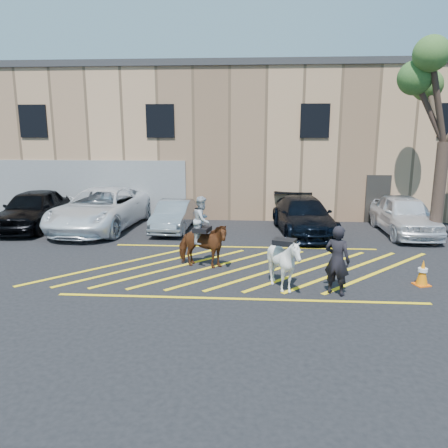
# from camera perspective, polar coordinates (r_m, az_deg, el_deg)

# --- Properties ---
(ground) EXTENTS (90.00, 90.00, 0.00)m
(ground) POSITION_cam_1_polar(r_m,az_deg,el_deg) (13.94, 2.49, -5.44)
(ground) COLOR black
(ground) RESTS_ON ground
(car_black_suv) EXTENTS (2.25, 5.03, 1.68)m
(car_black_suv) POSITION_cam_1_polar(r_m,az_deg,el_deg) (20.67, -23.67, 1.78)
(car_black_suv) COLOR black
(car_black_suv) RESTS_ON ground
(car_white_pickup) EXTENTS (3.48, 6.51, 1.74)m
(car_white_pickup) POSITION_cam_1_polar(r_m,az_deg,el_deg) (19.59, -15.72, 1.93)
(car_white_pickup) COLOR white
(car_white_pickup) RESTS_ON ground
(car_silver_sedan) EXTENTS (1.49, 3.88, 1.26)m
(car_silver_sedan) POSITION_cam_1_polar(r_m,az_deg,el_deg) (18.73, -6.55, 1.10)
(car_silver_sedan) COLOR gray
(car_silver_sedan) RESTS_ON ground
(car_blue_suv) EXTENTS (2.59, 5.24, 1.47)m
(car_blue_suv) POSITION_cam_1_polar(r_m,az_deg,el_deg) (18.32, 10.35, 1.05)
(car_blue_suv) COLOR black
(car_blue_suv) RESTS_ON ground
(car_white_suv) EXTENTS (1.92, 4.71, 1.60)m
(car_white_suv) POSITION_cam_1_polar(r_m,az_deg,el_deg) (19.38, 22.49, 1.12)
(car_white_suv) COLOR white
(car_white_suv) RESTS_ON ground
(handler) EXTENTS (0.81, 0.73, 1.85)m
(handler) POSITION_cam_1_polar(r_m,az_deg,el_deg) (11.69, 14.56, -4.62)
(handler) COLOR black
(handler) RESTS_ON ground
(warehouse) EXTENTS (32.42, 10.20, 7.30)m
(warehouse) POSITION_cam_1_polar(r_m,az_deg,el_deg) (25.27, 3.23, 10.95)
(warehouse) COLOR tan
(warehouse) RESTS_ON ground
(hatching_zone) EXTENTS (12.60, 5.12, 0.01)m
(hatching_zone) POSITION_cam_1_polar(r_m,az_deg,el_deg) (13.65, 2.46, -5.80)
(hatching_zone) COLOR yellow
(hatching_zone) RESTS_ON ground
(mounted_bay) EXTENTS (1.83, 1.14, 2.25)m
(mounted_bay) POSITION_cam_1_polar(r_m,az_deg,el_deg) (13.53, -2.86, -1.99)
(mounted_bay) COLOR #5B2C15
(mounted_bay) RESTS_ON ground
(saddled_white) EXTENTS (1.61, 1.70, 1.51)m
(saddled_white) POSITION_cam_1_polar(r_m,az_deg,el_deg) (11.74, 7.84, -5.07)
(saddled_white) COLOR silver
(saddled_white) RESTS_ON ground
(traffic_cone) EXTENTS (0.48, 0.48, 0.73)m
(traffic_cone) POSITION_cam_1_polar(r_m,az_deg,el_deg) (13.31, 24.51, -5.79)
(traffic_cone) COLOR #FE5D0A
(traffic_cone) RESTS_ON ground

